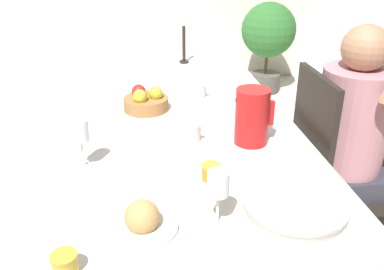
# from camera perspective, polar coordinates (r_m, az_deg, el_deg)

# --- Properties ---
(ground_plane) EXTENTS (20.00, 20.00, 0.00)m
(ground_plane) POSITION_cam_1_polar(r_m,az_deg,el_deg) (2.34, -1.06, -15.10)
(ground_plane) COLOR beige
(dining_table) EXTENTS (0.94, 2.05, 0.77)m
(dining_table) POSITION_cam_1_polar(r_m,az_deg,el_deg) (1.97, -1.22, 0.08)
(dining_table) COLOR silver
(dining_table) RESTS_ON ground_plane
(chair_person_side) EXTENTS (0.42, 0.42, 1.00)m
(chair_person_side) POSITION_cam_1_polar(r_m,az_deg,el_deg) (2.04, 18.09, -5.18)
(chair_person_side) COLOR black
(chair_person_side) RESTS_ON ground_plane
(person_seated) EXTENTS (0.39, 0.41, 1.20)m
(person_seated) POSITION_cam_1_polar(r_m,az_deg,el_deg) (2.00, 21.22, -0.17)
(person_seated) COLOR #33333D
(person_seated) RESTS_ON ground_plane
(red_pitcher) EXTENTS (0.16, 0.13, 0.22)m
(red_pitcher) POSITION_cam_1_polar(r_m,az_deg,el_deg) (1.66, 8.00, 2.49)
(red_pitcher) COLOR red
(red_pitcher) RESTS_ON dining_table
(wine_glass_water) EXTENTS (0.06, 0.06, 0.18)m
(wine_glass_water) POSITION_cam_1_polar(r_m,az_deg,el_deg) (1.50, -14.70, 0.28)
(wine_glass_water) COLOR white
(wine_glass_water) RESTS_ON dining_table
(wine_glass_juice) EXTENTS (0.06, 0.06, 0.17)m
(wine_glass_juice) POSITION_cam_1_polar(r_m,az_deg,el_deg) (1.18, 3.53, -6.89)
(wine_glass_juice) COLOR white
(wine_glass_juice) RESTS_ON dining_table
(teacup_near_person) EXTENTS (0.13, 0.13, 0.07)m
(teacup_near_person) POSITION_cam_1_polar(r_m,az_deg,el_deg) (1.68, -0.21, 0.07)
(teacup_near_person) COLOR silver
(teacup_near_person) RESTS_ON dining_table
(teacup_across) EXTENTS (0.13, 0.13, 0.07)m
(teacup_across) POSITION_cam_1_polar(r_m,az_deg,el_deg) (2.13, 0.78, 5.68)
(teacup_across) COLOR silver
(teacup_across) RESTS_ON dining_table
(serving_tray) EXTENTS (0.31, 0.31, 0.03)m
(serving_tray) POSITION_cam_1_polar(r_m,az_deg,el_deg) (1.32, 13.61, -9.15)
(serving_tray) COLOR #B7B2A8
(serving_tray) RESTS_ON dining_table
(bread_plate) EXTENTS (0.20, 0.20, 0.10)m
(bread_plate) POSITION_cam_1_polar(r_m,az_deg,el_deg) (1.21, -6.66, -11.25)
(bread_plate) COLOR silver
(bread_plate) RESTS_ON dining_table
(jam_jar_amber) EXTENTS (0.07, 0.07, 0.05)m
(jam_jar_amber) POSITION_cam_1_polar(r_m,az_deg,el_deg) (1.12, -16.60, -16.01)
(jam_jar_amber) COLOR gold
(jam_jar_amber) RESTS_ON dining_table
(jam_jar_red) EXTENTS (0.07, 0.07, 0.05)m
(jam_jar_red) POSITION_cam_1_polar(r_m,az_deg,el_deg) (1.43, 2.55, -4.82)
(jam_jar_red) COLOR #C67A1E
(jam_jar_red) RESTS_ON dining_table
(fruit_bowl) EXTENTS (0.21, 0.21, 0.11)m
(fruit_bowl) POSITION_cam_1_polar(r_m,az_deg,el_deg) (2.00, -6.19, 4.50)
(fruit_bowl) COLOR #9E6B3D
(fruit_bowl) RESTS_ON dining_table
(candlestick_tall) EXTENTS (0.06, 0.06, 0.28)m
(candlestick_tall) POSITION_cam_1_polar(r_m,az_deg,el_deg) (2.72, -1.09, 11.79)
(candlestick_tall) COLOR black
(candlestick_tall) RESTS_ON dining_table
(potted_plant) EXTENTS (0.54, 0.54, 0.91)m
(potted_plant) POSITION_cam_1_polar(r_m,az_deg,el_deg) (4.46, 10.13, 12.92)
(potted_plant) COLOR #4C4742
(potted_plant) RESTS_ON ground_plane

